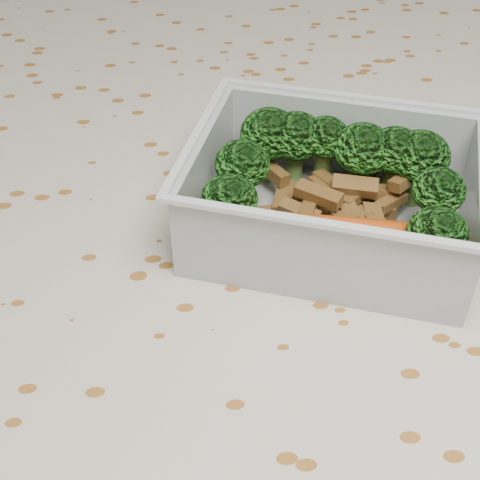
{
  "coord_description": "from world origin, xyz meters",
  "views": [
    {
      "loc": [
        -0.02,
        -0.28,
        1.02
      ],
      "look_at": [
        0.0,
        -0.0,
        0.78
      ],
      "focal_mm": 50.0,
      "sensor_mm": 36.0,
      "label": 1
    }
  ],
  "objects": [
    {
      "name": "dining_table",
      "position": [
        0.0,
        0.0,
        0.67
      ],
      "size": [
        1.4,
        0.9,
        0.75
      ],
      "color": "brown",
      "rests_on": "ground"
    },
    {
      "name": "tablecloth",
      "position": [
        0.0,
        0.0,
        0.72
      ],
      "size": [
        1.46,
        0.96,
        0.19
      ],
      "color": "beige",
      "rests_on": "dining_table"
    },
    {
      "name": "lunch_container",
      "position": [
        0.06,
        0.03,
        0.78
      ],
      "size": [
        0.2,
        0.18,
        0.06
      ],
      "color": "silver",
      "rests_on": "tablecloth"
    },
    {
      "name": "broccoli_florets",
      "position": [
        0.06,
        0.05,
        0.79
      ],
      "size": [
        0.15,
        0.14,
        0.05
      ],
      "color": "#608C3F",
      "rests_on": "lunch_container"
    },
    {
      "name": "meat_pile",
      "position": [
        0.07,
        0.03,
        0.77
      ],
      "size": [
        0.1,
        0.08,
        0.03
      ],
      "color": "brown",
      "rests_on": "lunch_container"
    },
    {
      "name": "sausage",
      "position": [
        0.05,
        -0.01,
        0.78
      ],
      "size": [
        0.14,
        0.05,
        0.03
      ],
      "color": "#C64711",
      "rests_on": "lunch_container"
    }
  ]
}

